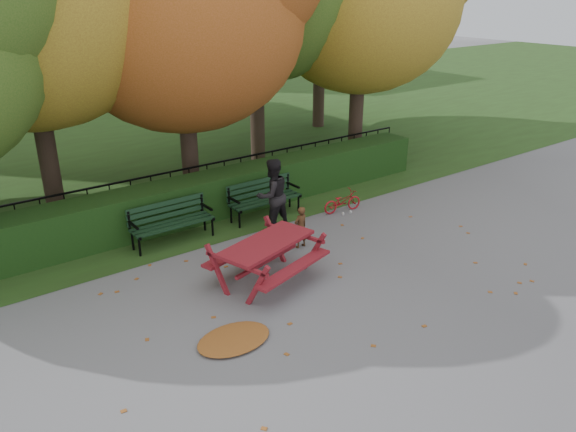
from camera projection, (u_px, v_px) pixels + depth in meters
ground at (328, 292)px, 10.17m from camera, size 90.00×90.00×0.00m
grass_strip at (80, 136)px, 20.54m from camera, size 90.00×90.00×0.00m
hedge at (206, 197)px, 13.31m from camera, size 13.00×0.90×1.00m
iron_fence at (190, 186)px, 13.89m from camera, size 14.00×0.04×1.02m
tree_c at (196, 0)px, 13.19m from camera, size 6.30×6.00×8.00m
bench_left at (170, 219)px, 12.00m from camera, size 1.80×0.57×0.88m
bench_right at (263, 196)px, 13.32m from camera, size 1.80×0.57×0.88m
picnic_table at (267, 251)px, 10.33m from camera, size 2.25×1.99×0.93m
leaf_pile at (234, 339)px, 8.78m from camera, size 1.39×1.12×0.08m
leaf_scatter at (318, 286)px, 10.39m from camera, size 9.00×5.70×0.01m
child at (301, 227)px, 11.76m from camera, size 0.35×0.25×0.91m
adult at (272, 195)px, 12.45m from camera, size 0.83×0.65×1.67m
bicycle at (342, 201)px, 13.67m from camera, size 1.06×0.50×0.54m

